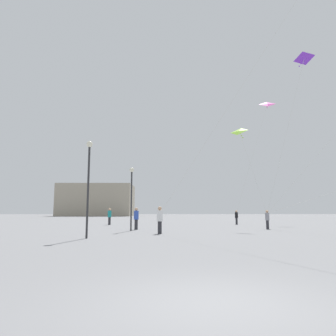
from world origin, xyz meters
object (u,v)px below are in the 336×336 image
object	(u,v)px
person_in_grey	(267,219)
person_in_black	(236,217)
kite_magenta_delta	(267,106)
building_left_hall	(97,200)
lamppost_west	(132,188)
person_in_blue	(136,217)
person_in_teal	(110,216)
person_in_white	(160,219)
kite_lime_delta	(239,133)
kite_violet_delta	(303,63)
lamppost_east	(89,173)

from	to	relation	value
person_in_grey	person_in_black	distance (m)	9.31
person_in_black	kite_magenta_delta	bearing A→B (deg)	-55.83
person_in_black	building_left_hall	xyz separation A→B (m)	(-27.28, 63.93, 3.94)
kite_magenta_delta	lamppost_west	size ratio (longest dim) A/B	3.04
person_in_blue	person_in_teal	size ratio (longest dim) A/B	0.98
person_in_grey	building_left_hall	distance (m)	78.34
kite_magenta_delta	lamppost_west	bearing A→B (deg)	-137.10
person_in_white	person_in_teal	world-z (taller)	person_in_teal
kite_magenta_delta	kite_lime_delta	size ratio (longest dim) A/B	1.98
building_left_hall	kite_violet_delta	bearing A→B (deg)	-68.08
person_in_grey	kite_lime_delta	size ratio (longest dim) A/B	0.21
person_in_blue	person_in_black	size ratio (longest dim) A/B	1.12
kite_violet_delta	kite_lime_delta	bearing A→B (deg)	152.80
person_in_blue	building_left_hall	size ratio (longest dim) A/B	0.08
person_in_white	kite_violet_delta	bearing A→B (deg)	-8.88
person_in_white	kite_lime_delta	xyz separation A→B (m)	(7.15, 5.55, 7.43)
person_in_white	lamppost_west	size ratio (longest dim) A/B	0.37
person_in_black	kite_magenta_delta	world-z (taller)	kite_magenta_delta
person_in_black	kite_lime_delta	distance (m)	11.86
lamppost_west	person_in_blue	bearing A→B (deg)	79.29
person_in_blue	lamppost_west	world-z (taller)	lamppost_west
person_in_teal	person_in_black	distance (m)	14.32
kite_violet_delta	lamppost_west	size ratio (longest dim) A/B	2.70
person_in_grey	person_in_blue	world-z (taller)	person_in_blue
person_in_teal	lamppost_east	world-z (taller)	lamppost_east
person_in_grey	kite_lime_delta	xyz separation A→B (m)	(-2.07, 0.33, 7.55)
lamppost_west	person_in_white	bearing A→B (deg)	-56.20
building_left_hall	lamppost_west	size ratio (longest dim) A/B	4.55
kite_violet_delta	lamppost_east	bearing A→B (deg)	-158.12
person_in_black	lamppost_east	world-z (taller)	lamppost_east
kite_lime_delta	building_left_hall	size ratio (longest dim) A/B	0.34
person_in_blue	lamppost_west	xyz separation A→B (m)	(-0.31, -1.61, 2.32)
kite_violet_delta	kite_magenta_delta	bearing A→B (deg)	80.58
kite_magenta_delta	kite_violet_delta	size ratio (longest dim) A/B	1.12
person_in_black	kite_magenta_delta	size ratio (longest dim) A/B	0.11
person_in_grey	kite_violet_delta	distance (m)	13.47
person_in_black	kite_lime_delta	bearing A→B (deg)	165.18
person_in_black	kite_magenta_delta	xyz separation A→B (m)	(5.71, 4.38, 14.68)
person_in_white	kite_violet_delta	size ratio (longest dim) A/B	0.14
building_left_hall	person_in_white	bearing A→B (deg)	-76.87
person_in_white	person_in_teal	distance (m)	14.98
person_in_blue	person_in_black	xyz separation A→B (m)	(10.84, 9.67, -0.11)
person_in_grey	lamppost_east	world-z (taller)	lamppost_east
person_in_grey	person_in_white	xyz separation A→B (m)	(-9.22, -5.22, 0.12)
person_in_blue	person_in_black	bearing A→B (deg)	53.42
kite_violet_delta	person_in_white	bearing A→B (deg)	-165.89
kite_violet_delta	building_left_hall	distance (m)	81.80
person_in_white	person_in_blue	world-z (taller)	person_in_white
person_in_grey	person_in_blue	bearing A→B (deg)	7.91
person_in_teal	building_left_hall	xyz separation A→B (m)	(-12.97, 64.45, 3.81)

